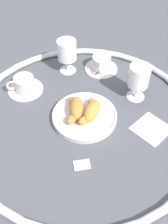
# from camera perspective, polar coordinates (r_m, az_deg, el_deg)

# --- Properties ---
(ground_plane) EXTENTS (2.20, 2.20, 0.00)m
(ground_plane) POSITION_cam_1_polar(r_m,az_deg,el_deg) (0.96, -0.15, -1.54)
(ground_plane) COLOR #4C4F56
(table_chrome_rim) EXTENTS (0.81, 0.81, 0.02)m
(table_chrome_rim) POSITION_cam_1_polar(r_m,az_deg,el_deg) (0.95, -0.15, -1.07)
(table_chrome_rim) COLOR silver
(table_chrome_rim) RESTS_ON ground_plane
(pastry_plate) EXTENTS (0.23, 0.23, 0.02)m
(pastry_plate) POSITION_cam_1_polar(r_m,az_deg,el_deg) (0.96, 0.00, -0.75)
(pastry_plate) COLOR silver
(pastry_plate) RESTS_ON ground_plane
(croissant_large) EXTENTS (0.13, 0.09, 0.04)m
(croissant_large) POSITION_cam_1_polar(r_m,az_deg,el_deg) (0.93, 1.48, 0.27)
(croissant_large) COLOR #CC893D
(croissant_large) RESTS_ON pastry_plate
(croissant_small) EXTENTS (0.12, 0.11, 0.04)m
(croissant_small) POSITION_cam_1_polar(r_m,az_deg,el_deg) (0.94, -1.84, 0.67)
(croissant_small) COLOR #BC7A38
(croissant_small) RESTS_ON pastry_plate
(coffee_cup_near) EXTENTS (0.14, 0.14, 0.06)m
(coffee_cup_near) POSITION_cam_1_polar(r_m,az_deg,el_deg) (1.15, 3.61, 9.86)
(coffee_cup_near) COLOR silver
(coffee_cup_near) RESTS_ON ground_plane
(coffee_cup_far) EXTENTS (0.14, 0.14, 0.06)m
(coffee_cup_far) POSITION_cam_1_polar(r_m,az_deg,el_deg) (1.07, -12.37, 5.42)
(coffee_cup_far) COLOR silver
(coffee_cup_far) RESTS_ON ground_plane
(juice_glass_left) EXTENTS (0.08, 0.08, 0.14)m
(juice_glass_left) POSITION_cam_1_polar(r_m,az_deg,el_deg) (1.10, -3.56, 12.44)
(juice_glass_left) COLOR white
(juice_glass_left) RESTS_ON ground_plane
(juice_glass_right) EXTENTS (0.08, 0.08, 0.14)m
(juice_glass_right) POSITION_cam_1_polar(r_m,az_deg,el_deg) (1.00, 11.30, 6.99)
(juice_glass_right) COLOR white
(juice_glass_right) RESTS_ON ground_plane
(sugar_packet) EXTENTS (0.06, 0.06, 0.01)m
(sugar_packet) POSITION_cam_1_polar(r_m,az_deg,el_deg) (0.85, -0.43, -10.82)
(sugar_packet) COLOR white
(sugar_packet) RESTS_ON ground_plane
(folded_napkin) EXTENTS (0.13, 0.13, 0.01)m
(folded_napkin) POSITION_cam_1_polar(r_m,az_deg,el_deg) (0.96, 13.79, -3.33)
(folded_napkin) COLOR silver
(folded_napkin) RESTS_ON ground_plane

